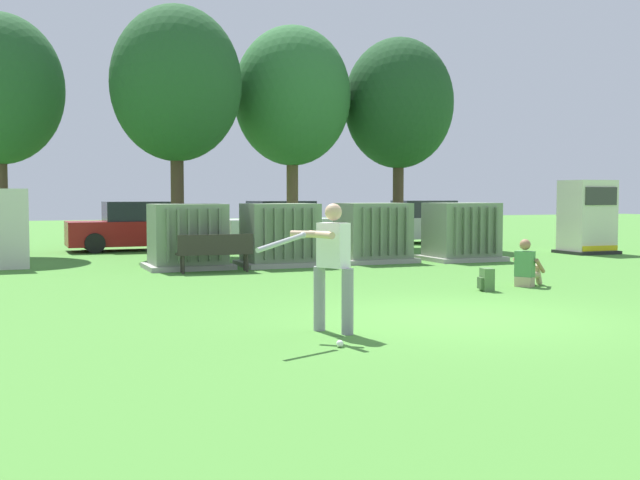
# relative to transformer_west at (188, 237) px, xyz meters

# --- Properties ---
(ground_plane) EXTENTS (96.00, 96.00, 0.00)m
(ground_plane) POSITION_rel_transformer_west_xyz_m (2.24, -9.19, -0.79)
(ground_plane) COLOR #478433
(transformer_west) EXTENTS (2.10, 1.70, 1.62)m
(transformer_west) POSITION_rel_transformer_west_xyz_m (0.00, 0.00, 0.00)
(transformer_west) COLOR #9E9B93
(transformer_west) RESTS_ON ground
(transformer_mid_west) EXTENTS (2.10, 1.70, 1.62)m
(transformer_mid_west) POSITION_rel_transformer_west_xyz_m (2.40, -0.12, 0.00)
(transformer_mid_west) COLOR #9E9B93
(transformer_mid_west) RESTS_ON ground
(transformer_mid_east) EXTENTS (2.10, 1.70, 1.62)m
(transformer_mid_east) POSITION_rel_transformer_west_xyz_m (5.15, 0.02, 0.00)
(transformer_mid_east) COLOR #9E9B93
(transformer_mid_east) RESTS_ON ground
(transformer_east) EXTENTS (2.10, 1.70, 1.62)m
(transformer_east) POSITION_rel_transformer_west_xyz_m (7.69, -0.43, 0.00)
(transformer_east) COLOR #9E9B93
(transformer_east) RESTS_ON ground
(generator_enclosure) EXTENTS (1.60, 1.40, 2.30)m
(generator_enclosure) POSITION_rel_transformer_west_xyz_m (12.72, 0.30, 0.35)
(generator_enclosure) COLOR #262626
(generator_enclosure) RESTS_ON ground
(park_bench) EXTENTS (1.82, 0.49, 0.92)m
(park_bench) POSITION_rel_transformer_west_xyz_m (0.38, -1.27, -0.25)
(park_bench) COLOR #2D2823
(park_bench) RESTS_ON ground
(batter) EXTENTS (1.51, 1.04, 1.74)m
(batter) POSITION_rel_transformer_west_xyz_m (-0.13, -9.72, 0.19)
(batter) COLOR gray
(batter) RESTS_ON ground
(sports_ball) EXTENTS (0.09, 0.09, 0.09)m
(sports_ball) POSITION_rel_transformer_west_xyz_m (-0.40, -10.67, -0.74)
(sports_ball) COLOR white
(sports_ball) RESTS_ON ground
(seated_spectator) EXTENTS (0.78, 0.68, 0.96)m
(seated_spectator) POSITION_rel_transformer_west_xyz_m (5.60, -6.25, -0.41)
(seated_spectator) COLOR tan
(seated_spectator) RESTS_ON ground
(backpack) EXTENTS (0.32, 0.36, 0.44)m
(backpack) POSITION_rel_transformer_west_xyz_m (4.39, -6.63, -0.57)
(backpack) COLOR #4C723F
(backpack) RESTS_ON ground
(tree_center_left) EXTENTS (3.95, 3.95, 7.54)m
(tree_center_left) POSITION_rel_transformer_west_xyz_m (0.61, 4.30, 4.39)
(tree_center_left) COLOR #4C3828
(tree_center_left) RESTS_ON ground
(tree_center_right) EXTENTS (3.89, 3.89, 7.44)m
(tree_center_right) POSITION_rel_transformer_west_xyz_m (4.67, 5.29, 4.31)
(tree_center_right) COLOR brown
(tree_center_right) RESTS_ON ground
(tree_right) EXTENTS (3.83, 3.83, 7.32)m
(tree_right) POSITION_rel_transformer_west_xyz_m (8.61, 5.23, 4.24)
(tree_right) COLOR #4C3828
(tree_right) RESTS_ON ground
(parked_car_leftmost) EXTENTS (4.22, 1.95, 1.62)m
(parked_car_leftmost) POSITION_rel_transformer_west_xyz_m (-0.34, 6.88, -0.04)
(parked_car_leftmost) COLOR maroon
(parked_car_leftmost) RESTS_ON ground
(parked_car_left_of_center) EXTENTS (4.35, 2.24, 1.62)m
(parked_car_left_of_center) POSITION_rel_transformer_west_xyz_m (4.82, 7.21, -0.04)
(parked_car_left_of_center) COLOR silver
(parked_car_left_of_center) RESTS_ON ground
(parked_car_right_of_center) EXTENTS (4.30, 2.13, 1.62)m
(parked_car_right_of_center) POSITION_rel_transformer_west_xyz_m (10.51, 6.98, -0.04)
(parked_car_right_of_center) COLOR #B2B2B7
(parked_car_right_of_center) RESTS_ON ground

